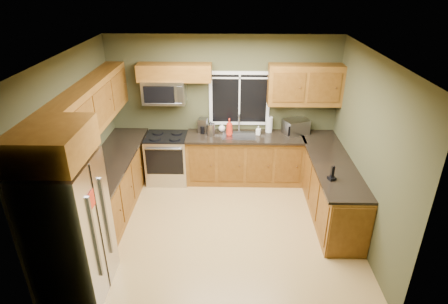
{
  "coord_description": "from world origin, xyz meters",
  "views": [
    {
      "loc": [
        0.17,
        -4.85,
        3.68
      ],
      "look_at": [
        0.05,
        0.35,
        1.15
      ],
      "focal_mm": 30.0,
      "sensor_mm": 36.0,
      "label": 1
    }
  ],
  "objects_px": {
    "kettle": "(211,129)",
    "soap_bottle_b": "(258,130)",
    "coffee_maker": "(203,126)",
    "soap_bottle_c": "(222,127)",
    "soap_bottle_a": "(229,127)",
    "cordless_phone": "(332,176)",
    "toaster_oven": "(296,127)",
    "range": "(168,158)",
    "paper_towel_roll": "(269,124)",
    "refrigerator": "(71,230)",
    "microwave": "(164,92)"
  },
  "relations": [
    {
      "from": "paper_towel_roll",
      "to": "soap_bottle_b",
      "type": "bearing_deg",
      "value": -144.99
    },
    {
      "from": "toaster_oven",
      "to": "kettle",
      "type": "bearing_deg",
      "value": -175.73
    },
    {
      "from": "toaster_oven",
      "to": "kettle",
      "type": "relative_size",
      "value": 1.94
    },
    {
      "from": "kettle",
      "to": "cordless_phone",
      "type": "bearing_deg",
      "value": -40.75
    },
    {
      "from": "refrigerator",
      "to": "kettle",
      "type": "distance_m",
      "value": 3.18
    },
    {
      "from": "range",
      "to": "paper_towel_roll",
      "type": "distance_m",
      "value": 2.02
    },
    {
      "from": "toaster_oven",
      "to": "soap_bottle_c",
      "type": "relative_size",
      "value": 3.22
    },
    {
      "from": "refrigerator",
      "to": "paper_towel_roll",
      "type": "relative_size",
      "value": 5.59
    },
    {
      "from": "soap_bottle_c",
      "to": "range",
      "type": "bearing_deg",
      "value": -168.01
    },
    {
      "from": "paper_towel_roll",
      "to": "soap_bottle_a",
      "type": "bearing_deg",
      "value": -166.37
    },
    {
      "from": "coffee_maker",
      "to": "soap_bottle_b",
      "type": "height_order",
      "value": "coffee_maker"
    },
    {
      "from": "coffee_maker",
      "to": "kettle",
      "type": "distance_m",
      "value": 0.21
    },
    {
      "from": "soap_bottle_c",
      "to": "cordless_phone",
      "type": "bearing_deg",
      "value": -47.29
    },
    {
      "from": "kettle",
      "to": "soap_bottle_a",
      "type": "bearing_deg",
      "value": 0.92
    },
    {
      "from": "toaster_oven",
      "to": "paper_towel_roll",
      "type": "height_order",
      "value": "paper_towel_roll"
    },
    {
      "from": "coffee_maker",
      "to": "soap_bottle_a",
      "type": "xyz_separation_m",
      "value": [
        0.5,
        -0.14,
        0.04
      ]
    },
    {
      "from": "toaster_oven",
      "to": "kettle",
      "type": "distance_m",
      "value": 1.58
    },
    {
      "from": "toaster_oven",
      "to": "cordless_phone",
      "type": "relative_size",
      "value": 2.4
    },
    {
      "from": "coffee_maker",
      "to": "microwave",
      "type": "bearing_deg",
      "value": -177.08
    },
    {
      "from": "coffee_maker",
      "to": "soap_bottle_a",
      "type": "bearing_deg",
      "value": -15.8
    },
    {
      "from": "range",
      "to": "toaster_oven",
      "type": "bearing_deg",
      "value": 3.4
    },
    {
      "from": "range",
      "to": "toaster_oven",
      "type": "relative_size",
      "value": 1.79
    },
    {
      "from": "coffee_maker",
      "to": "paper_towel_roll",
      "type": "xyz_separation_m",
      "value": [
        1.24,
        0.04,
        0.02
      ]
    },
    {
      "from": "toaster_oven",
      "to": "soap_bottle_b",
      "type": "height_order",
      "value": "toaster_oven"
    },
    {
      "from": "microwave",
      "to": "soap_bottle_b",
      "type": "distance_m",
      "value": 1.85
    },
    {
      "from": "toaster_oven",
      "to": "soap_bottle_a",
      "type": "relative_size",
      "value": 1.65
    },
    {
      "from": "range",
      "to": "coffee_maker",
      "type": "height_order",
      "value": "coffee_maker"
    },
    {
      "from": "coffee_maker",
      "to": "soap_bottle_a",
      "type": "distance_m",
      "value": 0.52
    },
    {
      "from": "microwave",
      "to": "soap_bottle_c",
      "type": "xyz_separation_m",
      "value": [
        1.03,
        0.08,
        -0.71
      ]
    },
    {
      "from": "toaster_oven",
      "to": "paper_towel_roll",
      "type": "relative_size",
      "value": 1.63
    },
    {
      "from": "refrigerator",
      "to": "paper_towel_roll",
      "type": "height_order",
      "value": "refrigerator"
    },
    {
      "from": "soap_bottle_c",
      "to": "toaster_oven",
      "type": "bearing_deg",
      "value": -3.16
    },
    {
      "from": "paper_towel_roll",
      "to": "toaster_oven",
      "type": "bearing_deg",
      "value": -7.93
    },
    {
      "from": "soap_bottle_a",
      "to": "range",
      "type": "bearing_deg",
      "value": -178.51
    },
    {
      "from": "coffee_maker",
      "to": "soap_bottle_c",
      "type": "xyz_separation_m",
      "value": [
        0.35,
        0.05,
        -0.04
      ]
    },
    {
      "from": "toaster_oven",
      "to": "soap_bottle_b",
      "type": "distance_m",
      "value": 0.7
    },
    {
      "from": "range",
      "to": "microwave",
      "type": "height_order",
      "value": "microwave"
    },
    {
      "from": "coffee_maker",
      "to": "soap_bottle_c",
      "type": "relative_size",
      "value": 1.63
    },
    {
      "from": "coffee_maker",
      "to": "soap_bottle_c",
      "type": "distance_m",
      "value": 0.36
    },
    {
      "from": "toaster_oven",
      "to": "soap_bottle_a",
      "type": "height_order",
      "value": "soap_bottle_a"
    },
    {
      "from": "range",
      "to": "soap_bottle_a",
      "type": "bearing_deg",
      "value": 1.49
    },
    {
      "from": "microwave",
      "to": "cordless_phone",
      "type": "relative_size",
      "value": 3.48
    },
    {
      "from": "kettle",
      "to": "soap_bottle_b",
      "type": "bearing_deg",
      "value": 2.73
    },
    {
      "from": "refrigerator",
      "to": "soap_bottle_b",
      "type": "relative_size",
      "value": 10.55
    },
    {
      "from": "soap_bottle_b",
      "to": "coffee_maker",
      "type": "bearing_deg",
      "value": 174.26
    },
    {
      "from": "paper_towel_roll",
      "to": "kettle",
      "type": "bearing_deg",
      "value": -170.29
    },
    {
      "from": "toaster_oven",
      "to": "soap_bottle_b",
      "type": "xyz_separation_m",
      "value": [
        -0.69,
        -0.08,
        -0.05
      ]
    },
    {
      "from": "soap_bottle_a",
      "to": "soap_bottle_b",
      "type": "distance_m",
      "value": 0.54
    },
    {
      "from": "toaster_oven",
      "to": "cordless_phone",
      "type": "bearing_deg",
      "value": -80.85
    },
    {
      "from": "coffee_maker",
      "to": "kettle",
      "type": "xyz_separation_m",
      "value": [
        0.15,
        -0.15,
        0.0
      ]
    }
  ]
}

